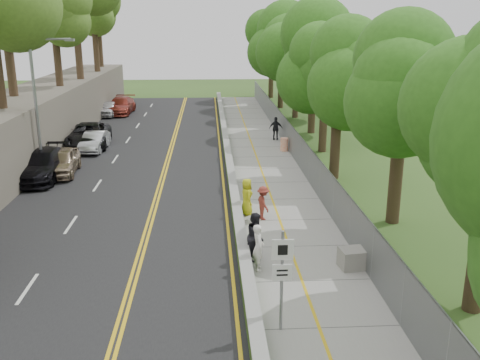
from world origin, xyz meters
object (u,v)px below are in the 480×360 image
object	(u,v)px
construction_barrel	(284,144)
concrete_block	(355,258)
streetlight	(39,98)
signpost	(282,270)
painter_0	(247,197)
person_far	(276,129)

from	to	relation	value
construction_barrel	concrete_block	distance (m)	18.69
streetlight	signpost	bearing A→B (deg)	-55.92
signpost	painter_0	size ratio (longest dim) A/B	1.79
construction_barrel	person_far	size ratio (longest dim) A/B	0.52
concrete_block	person_far	bearing A→B (deg)	90.38
concrete_block	construction_barrel	bearing A→B (deg)	90.00
concrete_block	painter_0	world-z (taller)	painter_0
streetlight	painter_0	world-z (taller)	streetlight
painter_0	person_far	size ratio (longest dim) A/B	0.98
streetlight	painter_0	size ratio (longest dim) A/B	4.62
painter_0	signpost	bearing A→B (deg)	170.83
streetlight	painter_0	bearing A→B (deg)	-32.42
signpost	concrete_block	distance (m)	5.37
person_far	streetlight	bearing A→B (deg)	45.74
person_far	construction_barrel	bearing A→B (deg)	105.59
signpost	construction_barrel	bearing A→B (deg)	81.84
concrete_block	painter_0	size ratio (longest dim) A/B	0.63
signpost	concrete_block	bearing A→B (deg)	50.78
construction_barrel	painter_0	size ratio (longest dim) A/B	0.53
streetlight	painter_0	xyz separation A→B (m)	(11.21, -7.12, -3.72)
construction_barrel	concrete_block	size ratio (longest dim) A/B	0.84
signpost	person_far	distance (m)	26.52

